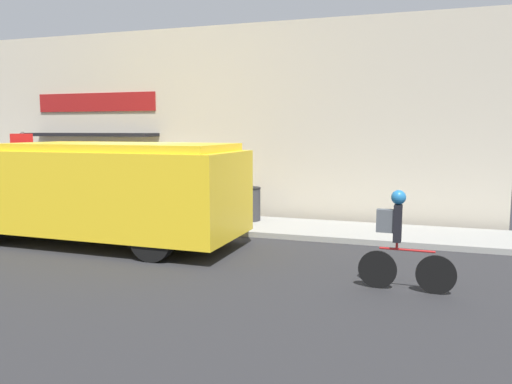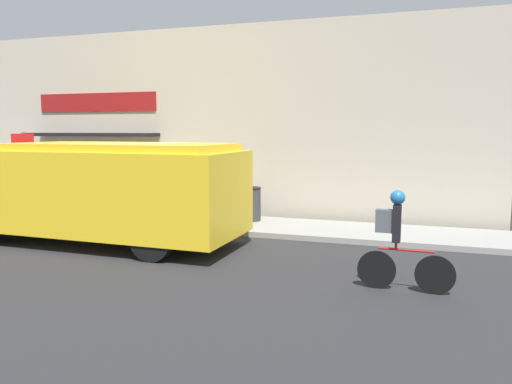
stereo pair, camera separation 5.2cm
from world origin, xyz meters
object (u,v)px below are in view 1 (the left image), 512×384
at_px(cyclist, 399,240).
at_px(stop_sign_post, 23,158).
at_px(school_bus, 104,191).
at_px(trash_bin, 248,204).

height_order(cyclist, stop_sign_post, stop_sign_post).
bearing_deg(school_bus, cyclist, -11.05).
bearing_deg(stop_sign_post, school_bus, -28.34).
height_order(cyclist, trash_bin, cyclist).
bearing_deg(cyclist, stop_sign_post, 162.50).
bearing_deg(trash_bin, cyclist, -47.47).
bearing_deg(school_bus, trash_bin, 53.41).
distance_m(cyclist, stop_sign_post, 11.27).
distance_m(school_bus, stop_sign_post, 4.96).
distance_m(cyclist, trash_bin, 5.88).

